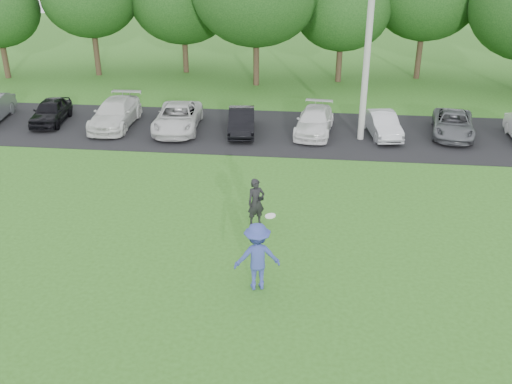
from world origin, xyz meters
TOP-DOWN VIEW (x-y plane):
  - ground at (0.00, 0.00)m, footprint 100.00×100.00m
  - parking_lot at (0.00, 13.00)m, footprint 32.00×6.50m
  - utility_pole at (3.82, 12.40)m, footprint 0.28×0.28m
  - frisbee_player at (0.40, 0.23)m, footprint 1.38×1.00m
  - camera_bystander at (-0.02, 3.74)m, footprint 0.71×0.63m
  - parked_cars at (-1.29, 12.98)m, footprint 30.23×4.93m

SIDE VIEW (x-z plane):
  - ground at x=0.00m, z-range 0.00..0.00m
  - parking_lot at x=0.00m, z-range 0.00..0.03m
  - parked_cars at x=-1.29m, z-range -0.02..1.24m
  - camera_bystander at x=-0.02m, z-range 0.00..1.62m
  - frisbee_player at x=0.40m, z-range -0.16..2.09m
  - utility_pole at x=3.82m, z-range 0.00..10.48m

